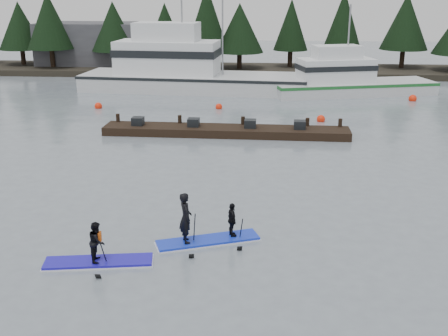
# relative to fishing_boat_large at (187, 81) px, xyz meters

# --- Properties ---
(ground) EXTENTS (160.00, 160.00, 0.00)m
(ground) POSITION_rel_fishing_boat_large_xyz_m (5.18, -31.46, -0.84)
(ground) COLOR slate
(ground) RESTS_ON ground
(far_shore) EXTENTS (70.00, 8.00, 0.60)m
(far_shore) POSITION_rel_fishing_boat_large_xyz_m (5.18, 10.54, -0.54)
(far_shore) COLOR #2D281E
(far_shore) RESTS_ON ground
(treeline) EXTENTS (60.00, 4.00, 8.00)m
(treeline) POSITION_rel_fishing_boat_large_xyz_m (5.18, 10.54, -0.84)
(treeline) COLOR black
(treeline) RESTS_ON ground
(waterfront_building) EXTENTS (18.00, 6.00, 5.00)m
(waterfront_building) POSITION_rel_fishing_boat_large_xyz_m (-8.82, 12.54, 1.66)
(waterfront_building) COLOR #4C4C51
(waterfront_building) RESTS_ON ground
(fishing_boat_large) EXTENTS (19.91, 7.02, 10.81)m
(fishing_boat_large) POSITION_rel_fishing_boat_large_xyz_m (0.00, 0.00, 0.00)
(fishing_boat_large) COLOR silver
(fishing_boat_large) RESTS_ON ground
(fishing_boat_medium) EXTENTS (14.21, 7.28, 8.25)m
(fishing_boat_medium) POSITION_rel_fishing_boat_large_xyz_m (13.90, -0.94, -0.26)
(fishing_boat_medium) COLOR silver
(fishing_boat_medium) RESTS_ON ground
(floating_dock) EXTENTS (15.12, 2.33, 0.50)m
(floating_dock) POSITION_rel_fishing_boat_large_xyz_m (4.53, -15.47, -0.59)
(floating_dock) COLOR black
(floating_dock) RESTS_ON ground
(buoy_a) EXTENTS (0.56, 0.56, 0.56)m
(buoy_a) POSITION_rel_fishing_boat_large_xyz_m (-5.62, -8.22, -0.84)
(buoy_a) COLOR #FC290C
(buoy_a) RESTS_ON ground
(buoy_d) EXTENTS (0.57, 0.57, 0.57)m
(buoy_d) POSITION_rel_fishing_boat_large_xyz_m (10.70, -11.34, -0.84)
(buoy_d) COLOR #FC290C
(buoy_d) RESTS_ON ground
(buoy_b) EXTENTS (0.51, 0.51, 0.51)m
(buoy_b) POSITION_rel_fishing_boat_large_xyz_m (3.44, -7.70, -0.84)
(buoy_b) COLOR #FC290C
(buoy_b) RESTS_ON ground
(buoy_c) EXTENTS (0.64, 0.64, 0.64)m
(buoy_c) POSITION_rel_fishing_boat_large_xyz_m (18.68, -3.48, -0.84)
(buoy_c) COLOR #FC290C
(buoy_c) RESTS_ON ground
(paddleboard_solo) EXTENTS (3.62, 1.40, 1.90)m
(paddleboard_solo) POSITION_rel_fishing_boat_large_xyz_m (1.57, -32.64, -0.36)
(paddleboard_solo) COLOR #1D13BA
(paddleboard_solo) RESTS_ON ground
(paddleboard_duo) EXTENTS (3.74, 2.11, 2.41)m
(paddleboard_duo) POSITION_rel_fishing_boat_large_xyz_m (4.88, -30.78, -0.18)
(paddleboard_duo) COLOR #1632D1
(paddleboard_duo) RESTS_ON ground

